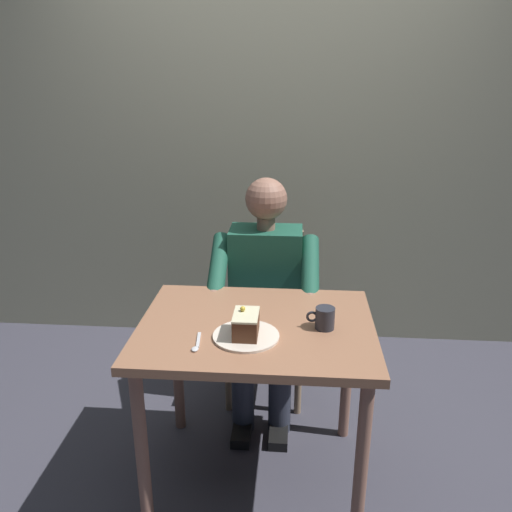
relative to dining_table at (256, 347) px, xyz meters
name	(u,v)px	position (x,y,z in m)	size (l,w,h in m)	color
ground_plane	(256,473)	(0.00, 0.00, -0.64)	(14.00, 14.00, 0.00)	#3F3E4A
cafe_rear_panel	(274,104)	(0.00, -1.37, 0.86)	(6.40, 0.12, 3.00)	#A6A488
dining_table	(256,347)	(0.00, 0.00, 0.00)	(0.93, 0.72, 0.74)	#97664A
chair	(266,307)	(0.00, -0.71, -0.16)	(0.42, 0.42, 0.88)	#94795C
seated_person	(265,296)	(0.00, -0.54, -0.02)	(0.53, 0.58, 1.21)	#1D523F
dessert_plate	(246,336)	(0.03, 0.11, 0.11)	(0.25, 0.25, 0.01)	silver
cake_slice	(246,324)	(0.03, 0.11, 0.16)	(0.09, 0.14, 0.11)	#502D1B
coffee_cup	(324,318)	(-0.27, 0.01, 0.15)	(0.11, 0.08, 0.09)	#292B34
dessert_spoon	(197,345)	(0.20, 0.19, 0.11)	(0.03, 0.14, 0.01)	silver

